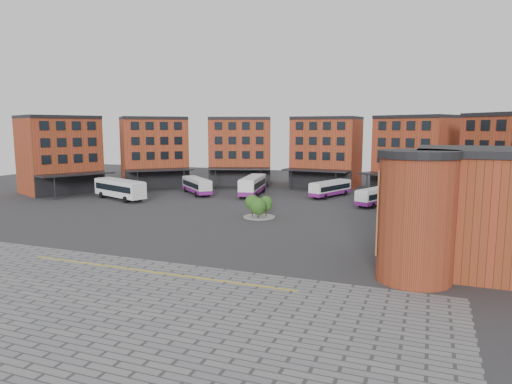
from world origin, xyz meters
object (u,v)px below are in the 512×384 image
(bus_c, at_px, (253,185))
(blue_car, at_px, (406,269))
(tree_island, at_px, (258,206))
(bus_d, at_px, (330,188))
(bus_a, at_px, (120,188))
(bus_e, at_px, (377,196))
(bus_b, at_px, (197,185))
(bus_f, at_px, (433,202))

(bus_c, bearing_deg, blue_car, -63.04)
(tree_island, bearing_deg, bus_d, 76.99)
(bus_a, xyz_separation_m, blue_car, (48.47, -25.56, -1.35))
(tree_island, height_order, blue_car, tree_island)
(bus_c, relative_size, bus_d, 1.22)
(tree_island, height_order, bus_e, tree_island)
(bus_b, bearing_deg, bus_a, -177.58)
(bus_a, relative_size, bus_e, 1.22)
(bus_b, distance_m, bus_e, 32.87)
(bus_b, height_order, bus_f, bus_f)
(bus_b, distance_m, bus_d, 24.68)
(bus_c, height_order, blue_car, bus_c)
(bus_b, bearing_deg, bus_e, -46.53)
(blue_car, bearing_deg, bus_e, 8.79)
(bus_b, bearing_deg, bus_f, -54.95)
(bus_f, bearing_deg, tree_island, -131.54)
(bus_e, height_order, bus_f, bus_f)
(bus_c, relative_size, blue_car, 3.00)
(tree_island, xyz_separation_m, bus_f, (22.41, 10.36, 0.17))
(bus_f, bearing_deg, bus_a, -152.14)
(bus_a, bearing_deg, bus_c, -35.09)
(bus_c, distance_m, bus_e, 22.77)
(bus_a, distance_m, bus_d, 37.05)
(bus_a, distance_m, bus_b, 14.02)
(bus_b, distance_m, blue_car, 53.17)
(bus_c, relative_size, bus_f, 1.00)
(bus_f, xyz_separation_m, blue_car, (-2.08, -29.29, -1.21))
(bus_f, bearing_deg, bus_e, 166.84)
(bus_c, distance_m, blue_car, 48.08)
(tree_island, height_order, bus_f, bus_f)
(bus_b, relative_size, blue_car, 2.25)
(bus_d, bearing_deg, bus_f, -13.96)
(tree_island, bearing_deg, blue_car, -42.96)
(bus_e, relative_size, blue_car, 2.41)
(bus_b, distance_m, bus_c, 10.59)
(tree_island, distance_m, bus_f, 24.69)
(bus_d, height_order, bus_e, bus_d)
(tree_island, height_order, bus_a, bus_a)
(bus_b, bearing_deg, blue_car, -88.33)
(bus_c, bearing_deg, bus_b, -176.44)
(tree_island, relative_size, bus_f, 0.35)
(tree_island, height_order, bus_c, bus_c)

